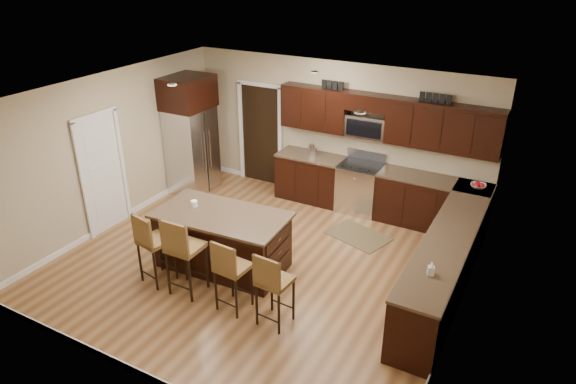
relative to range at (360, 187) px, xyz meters
The scene contains 24 objects.
floor 2.59m from the range, 105.51° to the right, with size 6.00×6.00×0.00m, color olive.
ceiling 3.38m from the range, 105.51° to the right, with size 6.00×6.00×0.00m, color silver.
wall_back 1.15m from the range, 156.28° to the left, with size 6.00×6.00×0.00m, color tan.
wall_left 4.51m from the range, 146.33° to the right, with size 5.50×5.50×0.00m, color tan.
wall_right 3.49m from the range, 46.57° to the right, with size 5.50×5.50×0.00m, color tan.
base_cabinets 1.58m from the range, 39.46° to the right, with size 4.02×3.96×0.92m.
upper_cabinets 1.42m from the range, 20.23° to the left, with size 4.00×0.33×0.80m.
range is the anchor object (origin of this frame).
microwave 1.16m from the range, 90.00° to the left, with size 0.76×0.31×0.40m, color silver.
doorway 2.41m from the range, behind, with size 0.85×0.03×2.06m, color black.
pantry_door 4.61m from the range, 143.07° to the right, with size 0.03×0.80×2.04m, color white.
letter_decor 1.84m from the range, 31.31° to the left, with size 2.20×0.03×0.15m, color black, non-canonical shape.
island 3.04m from the range, 112.28° to the right, with size 2.07×1.18×0.92m.
stool_left 4.08m from the range, 116.14° to the right, with size 0.50×0.50×1.13m.
stool_mid 3.87m from the range, 108.44° to the right, with size 0.46×0.46×1.22m.
stool_right 3.69m from the range, 96.68° to the right, with size 0.44×0.44×1.09m.
refrigerator 3.47m from the range, 166.80° to the right, with size 0.79×0.93×2.35m.
floor_mat 1.12m from the range, 68.79° to the right, with size 1.02×0.68×0.01m, color brown.
fruit_bowl 2.12m from the range, ahead, with size 0.25×0.25×0.06m, color silver.
soap_bottle 3.57m from the range, 55.11° to the right, with size 0.08×0.08×0.17m, color #B2B2B2.
canister_tall 1.16m from the range, behind, with size 0.12×0.12×0.22m, color silver.
canister_short 1.09m from the range, behind, with size 0.11×0.11×0.16m, color silver.
island_jar 3.30m from the range, 120.43° to the right, with size 0.10×0.10×0.10m, color white.
stool_extra 3.67m from the range, 86.53° to the right, with size 0.44×0.44×1.09m.
Camera 1 is at (3.66, -5.86, 4.53)m, focal length 32.00 mm.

